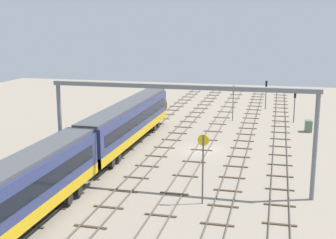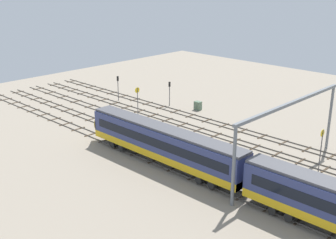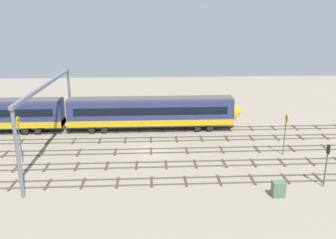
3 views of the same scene
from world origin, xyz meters
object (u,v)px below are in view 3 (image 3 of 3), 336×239
(speed_sign_mid_trackside, at_px, (19,133))
(relay_cabinet, at_px, (278,189))
(speed_sign_near_foreground, at_px, (286,129))
(overhead_gantry, at_px, (48,100))
(train, at_px, (70,114))
(signal_light_trackside_approach, at_px, (327,159))

(speed_sign_mid_trackside, height_order, relay_cabinet, speed_sign_mid_trackside)
(speed_sign_near_foreground, relative_size, relay_cabinet, 3.42)
(overhead_gantry, relative_size, speed_sign_mid_trackside, 4.01)
(train, relative_size, overhead_gantry, 2.26)
(speed_sign_mid_trackside, relative_size, signal_light_trackside_approach, 1.26)
(train, xyz_separation_m, speed_sign_near_foreground, (27.96, -10.25, 0.68))
(speed_sign_near_foreground, height_order, signal_light_trackside_approach, speed_sign_near_foreground)
(train, bearing_deg, overhead_gantry, -92.36)
(train, bearing_deg, relay_cabinet, -40.86)
(signal_light_trackside_approach, xyz_separation_m, relay_cabinet, (-5.27, -1.70, -2.15))
(train, distance_m, overhead_gantry, 9.55)
(train, height_order, speed_sign_mid_trackside, speed_sign_mid_trackside)
(speed_sign_near_foreground, distance_m, speed_sign_mid_trackside, 31.21)
(speed_sign_mid_trackside, xyz_separation_m, signal_light_trackside_approach, (32.14, -7.68, -0.64))
(overhead_gantry, distance_m, relay_cabinet, 27.46)
(overhead_gantry, bearing_deg, speed_sign_mid_trackside, -139.20)
(speed_sign_mid_trackside, distance_m, relay_cabinet, 28.60)
(overhead_gantry, height_order, signal_light_trackside_approach, overhead_gantry)
(speed_sign_mid_trackside, height_order, signal_light_trackside_approach, speed_sign_mid_trackside)
(overhead_gantry, xyz_separation_m, speed_sign_near_foreground, (28.31, -1.69, -3.53))
(train, height_order, overhead_gantry, overhead_gantry)
(overhead_gantry, relative_size, speed_sign_near_foreground, 4.35)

